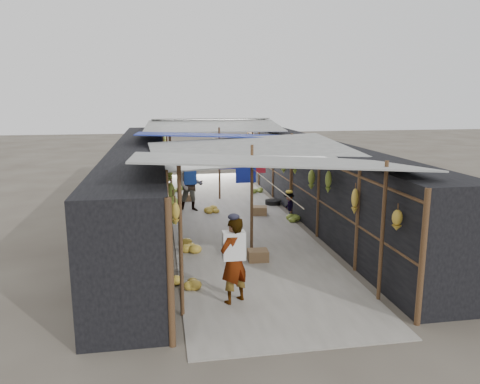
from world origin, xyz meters
TOP-DOWN VIEW (x-y plane):
  - ground at (0.00, 0.00)m, footprint 80.00×80.00m
  - aisle_slab at (0.00, 6.50)m, footprint 3.60×16.00m
  - stall_left at (-2.70, 6.50)m, footprint 1.40×15.00m
  - stall_right at (2.70, 6.50)m, footprint 1.40×15.00m
  - crate_near at (0.03, 2.38)m, footprint 0.47×0.38m
  - crate_mid at (0.94, 6.47)m, footprint 0.54×0.47m
  - crate_back at (-1.19, 8.84)m, footprint 0.43×0.37m
  - black_basin at (1.70, 7.82)m, footprint 0.54×0.54m
  - vendor_elderly at (-0.85, 0.35)m, footprint 0.70×0.64m
  - shopper_blue at (-1.16, 7.37)m, footprint 0.92×0.76m
  - vendor_seated at (1.70, 5.79)m, footprint 0.33×0.56m
  - market_canopy at (0.03, 6.84)m, footprint 5.62×15.20m
  - hanging_bananas at (-0.14, 6.42)m, footprint 3.95×14.17m
  - floor_bananas at (-0.47, 6.61)m, footprint 3.84×9.98m

SIDE VIEW (x-z plane):
  - ground at x=0.00m, z-range 0.00..0.00m
  - aisle_slab at x=0.00m, z-range 0.00..0.02m
  - black_basin at x=1.70m, z-range 0.00..0.16m
  - crate_back at x=-1.19m, z-range 0.00..0.25m
  - crate_near at x=0.03m, z-range 0.00..0.27m
  - crate_mid at x=0.94m, z-range 0.00..0.28m
  - floor_bananas at x=-0.47m, z-range -0.02..0.33m
  - vendor_seated at x=1.70m, z-range 0.00..0.86m
  - vendor_elderly at x=-0.85m, z-range 0.00..1.61m
  - shopper_blue at x=-1.16m, z-range 0.00..1.73m
  - stall_left at x=-2.70m, z-range 0.00..2.30m
  - stall_right at x=2.70m, z-range 0.00..2.30m
  - hanging_bananas at x=-0.14m, z-range 1.20..2.04m
  - market_canopy at x=0.03m, z-range 1.03..3.80m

